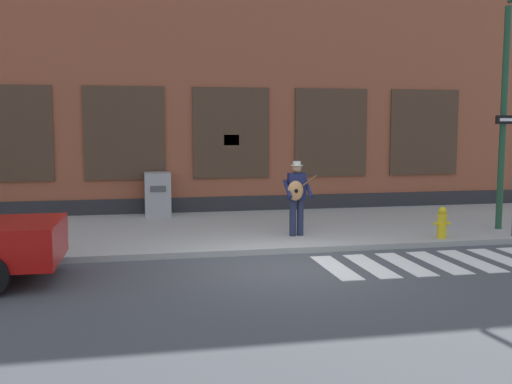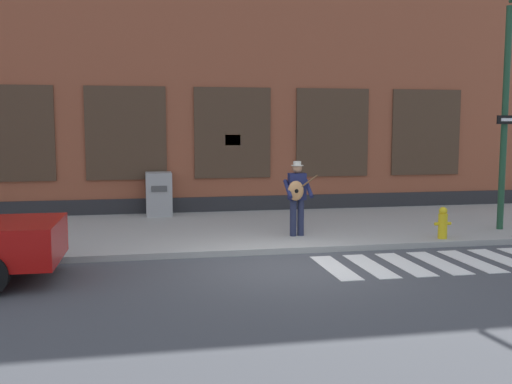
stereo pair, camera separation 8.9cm
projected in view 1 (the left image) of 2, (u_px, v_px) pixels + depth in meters
The scene contains 7 objects.
ground_plane at pixel (287, 266), 11.07m from camera, with size 160.00×160.00×0.00m, color #424449.
sidewalk at pixel (249, 229), 14.69m from camera, with size 28.00×5.40×0.13m.
building_backdrop at pixel (221, 62), 18.75m from camera, with size 28.00×4.06×9.13m.
crosswalk at pixel (455, 262), 11.44m from camera, with size 5.20×1.90×0.01m.
busker at pixel (297, 194), 13.33m from camera, with size 0.71×0.52×1.68m.
utility_box at pixel (158, 194), 16.38m from camera, with size 0.70×0.67×1.19m.
fire_hydrant at pixel (442, 223), 13.12m from camera, with size 0.38×0.20×0.70m.
Camera 1 is at (-2.72, -10.51, 2.61)m, focal length 42.00 mm.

